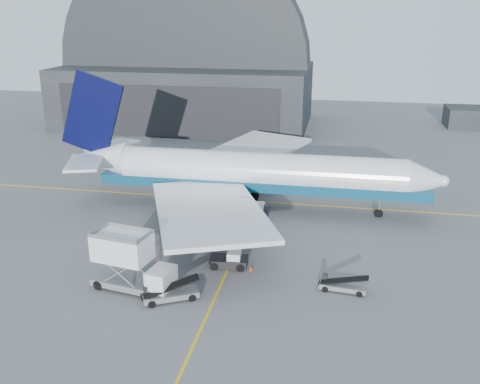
% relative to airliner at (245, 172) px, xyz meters
% --- Properties ---
extents(ground, '(200.00, 200.00, 0.00)m').
position_rel_airliner_xyz_m(ground, '(1.23, -17.45, -4.59)').
color(ground, '#565659').
rests_on(ground, ground).
extents(taxi_lines, '(80.00, 42.12, 0.02)m').
position_rel_airliner_xyz_m(taxi_lines, '(1.23, -4.78, -4.58)').
color(taxi_lines, gold).
rests_on(taxi_lines, ground).
extents(hangar, '(50.00, 28.30, 28.00)m').
position_rel_airliner_xyz_m(hangar, '(-20.77, 47.50, 4.95)').
color(hangar, black).
rests_on(hangar, ground).
extents(distant_bldg_a, '(14.00, 8.00, 4.00)m').
position_rel_airliner_xyz_m(distant_bldg_a, '(39.23, 54.55, -4.59)').
color(distant_bldg_a, black).
rests_on(distant_bldg_a, ground).
extents(airliner, '(46.78, 45.36, 16.42)m').
position_rel_airliner_xyz_m(airliner, '(0.00, 0.00, 0.00)').
color(airliner, white).
rests_on(airliner, ground).
extents(catering_truck, '(7.70, 3.98, 5.04)m').
position_rel_airliner_xyz_m(catering_truck, '(-6.34, -21.40, -2.04)').
color(catering_truck, slate).
rests_on(catering_truck, ground).
extents(pushback_tug, '(3.67, 2.32, 1.64)m').
position_rel_airliner_xyz_m(pushback_tug, '(1.29, -15.64, -3.98)').
color(pushback_tug, black).
rests_on(pushback_tug, ground).
extents(belt_loader_a, '(4.89, 3.59, 1.90)m').
position_rel_airliner_xyz_m(belt_loader_a, '(-2.43, -22.62, -4.01)').
color(belt_loader_a, slate).
rests_on(belt_loader_a, ground).
extents(belt_loader_b, '(4.32, 1.83, 1.62)m').
position_rel_airliner_xyz_m(belt_loader_b, '(11.88, -18.34, -4.09)').
color(belt_loader_b, slate).
rests_on(belt_loader_b, ground).
extents(traffic_cone, '(0.34, 0.34, 0.49)m').
position_rel_airliner_xyz_m(traffic_cone, '(3.41, -16.12, -4.36)').
color(traffic_cone, '#E54107').
rests_on(traffic_cone, ground).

